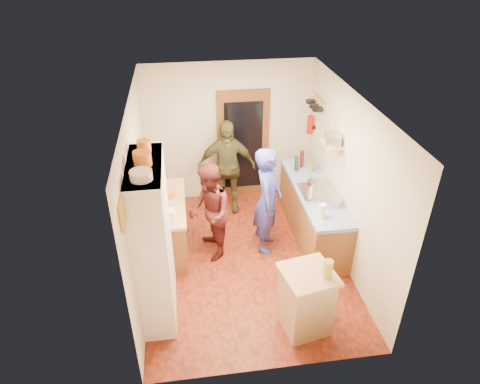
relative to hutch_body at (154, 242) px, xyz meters
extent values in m
cube|color=maroon|center=(1.30, 0.80, -1.11)|extent=(3.00, 4.00, 0.02)
cube|color=silver|center=(1.30, 0.80, 1.51)|extent=(3.00, 4.00, 0.02)
cube|color=beige|center=(1.30, 2.81, 0.20)|extent=(3.00, 0.02, 2.60)
cube|color=beige|center=(1.30, -1.21, 0.20)|extent=(3.00, 0.02, 2.60)
cube|color=beige|center=(-0.21, 0.80, 0.20)|extent=(0.02, 4.00, 2.60)
cube|color=beige|center=(2.81, 0.80, 0.20)|extent=(0.02, 4.00, 2.60)
cube|color=brown|center=(1.55, 2.77, -0.05)|extent=(0.95, 0.06, 2.10)
cube|color=black|center=(1.55, 2.74, -0.05)|extent=(0.70, 0.02, 1.70)
cube|color=white|center=(0.00, 0.00, 0.00)|extent=(0.40, 1.20, 2.20)
cube|color=white|center=(0.00, 0.00, 1.08)|extent=(0.40, 1.14, 0.04)
cylinder|color=white|center=(0.00, -0.34, 1.15)|extent=(0.24, 0.24, 0.10)
cylinder|color=orange|center=(0.00, -0.01, 1.18)|extent=(0.20, 0.20, 0.16)
cylinder|color=orange|center=(0.00, 0.34, 1.17)|extent=(0.16, 0.16, 0.14)
cube|color=brown|center=(0.10, 1.25, -0.68)|extent=(0.60, 1.40, 0.85)
cube|color=tan|center=(0.10, 1.25, -0.23)|extent=(0.64, 1.44, 0.05)
cube|color=white|center=(0.15, 0.77, -0.12)|extent=(0.25, 0.19, 0.17)
cylinder|color=white|center=(0.05, 1.14, -0.10)|extent=(0.22, 0.22, 0.20)
cylinder|color=orange|center=(0.18, 1.40, -0.16)|extent=(0.21, 0.21, 0.08)
cube|color=tan|center=(0.12, 1.81, -0.19)|extent=(0.33, 0.26, 0.02)
cube|color=brown|center=(2.50, 1.30, -0.68)|extent=(0.60, 2.20, 0.84)
cube|color=blue|center=(2.50, 1.30, -0.23)|extent=(0.62, 2.22, 0.06)
cube|color=silver|center=(2.50, 1.18, -0.18)|extent=(0.55, 0.58, 0.04)
cylinder|color=silver|center=(2.45, 1.24, -0.09)|extent=(0.22, 0.22, 0.14)
cylinder|color=#143F14|center=(2.35, 1.95, -0.07)|extent=(0.07, 0.07, 0.27)
cylinder|color=#591419|center=(2.48, 2.08, -0.05)|extent=(0.09, 0.09, 0.30)
cylinder|color=olive|center=(2.61, 1.87, -0.05)|extent=(0.09, 0.09, 0.29)
cylinder|color=white|center=(2.35, 0.50, -0.09)|extent=(0.13, 0.13, 0.23)
cylinder|color=silver|center=(2.60, 0.80, -0.15)|extent=(0.35, 0.35, 0.11)
cube|color=tan|center=(1.84, -0.62, -0.67)|extent=(0.64, 0.64, 0.86)
cube|color=tan|center=(1.84, -0.62, -0.22)|extent=(0.72, 0.72, 0.05)
cube|color=white|center=(1.79, -0.58, -0.21)|extent=(0.40, 0.34, 0.02)
cylinder|color=#AD9E2D|center=(2.04, -0.70, -0.07)|extent=(0.14, 0.14, 0.23)
cylinder|color=silver|center=(2.76, 2.33, 0.95)|extent=(0.02, 0.65, 0.02)
cylinder|color=black|center=(2.70, 2.15, 0.82)|extent=(0.18, 0.18, 0.05)
cylinder|color=black|center=(2.70, 2.35, 0.80)|extent=(0.16, 0.16, 0.05)
cylinder|color=black|center=(2.70, 2.55, 0.81)|extent=(0.17, 0.17, 0.05)
cube|color=tan|center=(2.67, 1.25, 0.60)|extent=(0.26, 0.42, 0.03)
cube|color=silver|center=(2.67, 1.25, 0.69)|extent=(0.28, 0.34, 0.15)
cube|color=black|center=(2.77, 2.50, 0.35)|extent=(0.06, 0.10, 0.04)
cylinder|color=red|center=(2.71, 2.50, 0.40)|extent=(0.11, 0.11, 0.32)
cube|color=gold|center=(-0.18, -0.75, 0.95)|extent=(0.03, 0.25, 0.30)
imported|color=#34399E|center=(1.70, 1.06, -0.22)|extent=(0.59, 0.74, 1.76)
imported|color=#4E1A1B|center=(0.80, 1.07, -0.31)|extent=(0.69, 0.84, 1.58)
imported|color=#3E3F23|center=(1.19, 2.29, -0.23)|extent=(1.05, 0.49, 1.75)
camera|label=1|loc=(0.47, -4.35, 3.32)|focal=32.00mm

